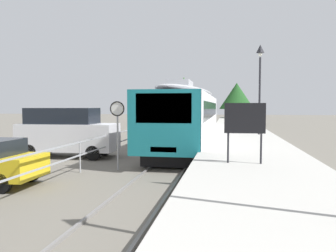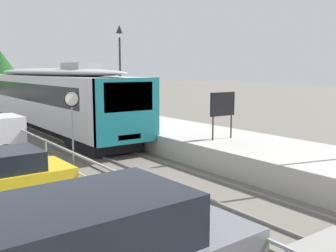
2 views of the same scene
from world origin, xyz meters
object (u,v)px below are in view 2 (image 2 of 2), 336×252
at_px(commuter_train, 50,95).
at_px(platform_lamp_mid_platform, 120,52).
at_px(platform_notice_board, 223,106).
at_px(speed_limit_sign, 72,109).

bearing_deg(commuter_train, platform_lamp_mid_platform, -7.40).
height_order(platform_notice_board, speed_limit_sign, speed_limit_sign).
relative_size(commuter_train, platform_notice_board, 10.09).
relative_size(commuter_train, platform_lamp_mid_platform, 3.39).
xyz_separation_m(platform_notice_board, speed_limit_sign, (-4.89, 2.80, -0.06)).
height_order(commuter_train, speed_limit_sign, commuter_train).
height_order(platform_lamp_mid_platform, platform_notice_board, platform_lamp_mid_platform).
bearing_deg(platform_lamp_mid_platform, platform_notice_board, -97.49).
xyz_separation_m(commuter_train, platform_lamp_mid_platform, (4.26, -0.55, 2.48)).
bearing_deg(speed_limit_sign, platform_lamp_mid_platform, 50.96).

